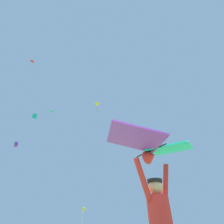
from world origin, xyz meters
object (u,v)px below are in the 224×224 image
distant_kite_yellow_mid_left (97,105)px  marker_flag (84,211)px  distant_kite_teal_mid_right (51,111)px  distant_kite_teal_overhead_distant (35,116)px  distant_kite_purple_high_right (16,145)px  distant_kite_red_low_right (32,61)px  held_stunt_kite (153,147)px

distant_kite_yellow_mid_left → marker_flag: distant_kite_yellow_mid_left is taller
distant_kite_teal_mid_right → distant_kite_yellow_mid_left: 12.04m
distant_kite_teal_overhead_distant → marker_flag: distant_kite_teal_overhead_distant is taller
distant_kite_yellow_mid_left → marker_flag: (-6.34, -9.36, -17.53)m
distant_kite_teal_overhead_distant → distant_kite_teal_mid_right: bearing=7.3°
distant_kite_purple_high_right → distant_kite_red_low_right: bearing=-101.1°
held_stunt_kite → distant_kite_teal_mid_right: distant_kite_teal_mid_right is taller
distant_kite_yellow_mid_left → distant_kite_red_low_right: size_ratio=4.01×
distant_kite_teal_overhead_distant → distant_kite_red_low_right: size_ratio=2.17×
distant_kite_teal_overhead_distant → marker_flag: bearing=-85.1°
distant_kite_teal_overhead_distant → distant_kite_teal_mid_right: distant_kite_teal_mid_right is taller
distant_kite_teal_overhead_distant → marker_flag: 26.01m
distant_kite_teal_mid_right → distant_kite_purple_high_right: 9.65m
distant_kite_teal_mid_right → distant_kite_teal_overhead_distant: bearing=-172.7°
distant_kite_red_low_right → held_stunt_kite: bearing=-81.6°
distant_kite_red_low_right → distant_kite_teal_mid_right: bearing=61.1°
held_stunt_kite → distant_kite_purple_high_right: size_ratio=1.77×
distant_kite_red_low_right → marker_flag: distant_kite_red_low_right is taller
held_stunt_kite → distant_kite_teal_overhead_distant: size_ratio=1.74×
distant_kite_teal_mid_right → distant_kite_red_low_right: distant_kite_teal_mid_right is taller
held_stunt_kite → distant_kite_purple_high_right: 36.25m
distant_kite_yellow_mid_left → distant_kite_purple_high_right: bearing=118.7°
distant_kite_purple_high_right → marker_flag: distant_kite_purple_high_right is taller
distant_kite_yellow_mid_left → distant_kite_red_low_right: 12.79m
distant_kite_teal_mid_right → distant_kite_red_low_right: size_ratio=1.58×
marker_flag → distant_kite_red_low_right: bearing=133.0°
held_stunt_kite → distant_kite_red_low_right: size_ratio=3.77×
distant_kite_yellow_mid_left → marker_flag: bearing=-124.1°
distant_kite_purple_high_right → marker_flag: size_ratio=0.59×
distant_kite_yellow_mid_left → distant_kite_red_low_right: distant_kite_yellow_mid_left is taller
held_stunt_kite → distant_kite_purple_high_right: bearing=87.6°
distant_kite_purple_high_right → distant_kite_red_low_right: (-3.70, -18.82, 4.54)m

